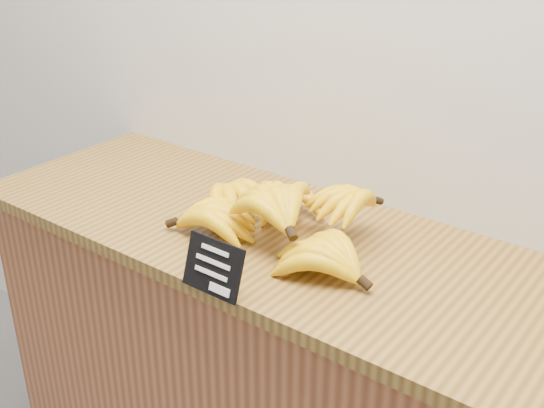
# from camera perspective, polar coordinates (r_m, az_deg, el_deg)

# --- Properties ---
(counter) EXTENTS (1.47, 0.50, 0.90)m
(counter) POSITION_cam_1_polar(r_m,az_deg,el_deg) (1.74, 1.03, -16.58)
(counter) COLOR #975630
(counter) RESTS_ON ground
(counter_top) EXTENTS (1.51, 0.54, 0.03)m
(counter_top) POSITION_cam_1_polar(r_m,az_deg,el_deg) (1.47, 1.17, -3.02)
(counter_top) COLOR olive
(counter_top) RESTS_ON counter
(chalkboard_sign) EXTENTS (0.13, 0.04, 0.10)m
(chalkboard_sign) POSITION_cam_1_polar(r_m,az_deg,el_deg) (1.25, -4.96, -5.30)
(chalkboard_sign) COLOR black
(chalkboard_sign) RESTS_ON counter_top
(banana_pile) EXTENTS (0.50, 0.40, 0.13)m
(banana_pile) POSITION_cam_1_polar(r_m,az_deg,el_deg) (1.43, 0.34, -0.88)
(banana_pile) COLOR yellow
(banana_pile) RESTS_ON counter_top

